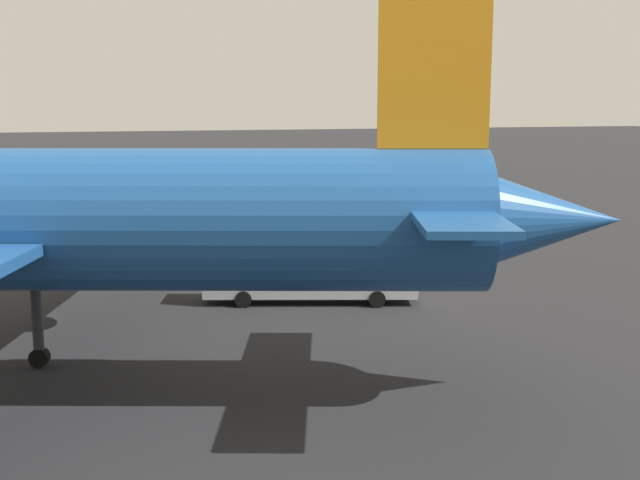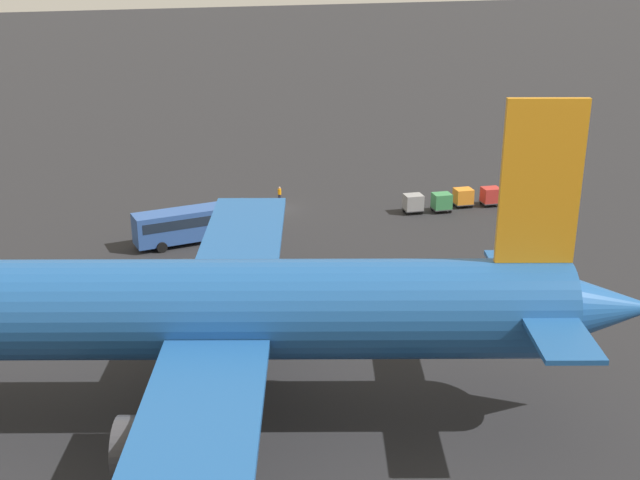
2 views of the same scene
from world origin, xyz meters
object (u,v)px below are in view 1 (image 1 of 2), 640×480
Objects in this scene: worker_person at (202,222)px; cargo_cart_green at (388,225)px; shuttle_bus_near at (80,232)px; cargo_cart_white at (476,220)px; shuttle_bus_far at (310,272)px; cargo_cart_grey at (354,226)px; cargo_cart_red at (447,222)px; baggage_tug at (512,220)px; cargo_cart_orange at (415,222)px.

worker_person is 0.80× the size of cargo_cart_green.
shuttle_bus_near reaches higher than cargo_cart_white.
shuttle_bus_far reaches higher than cargo_cart_grey.
worker_person is 0.80× the size of cargo_cart_red.
cargo_cart_grey is at bearing -2.69° from cargo_cart_white.
cargo_cart_orange is at bearing -5.87° from baggage_tug.
cargo_cart_white is at bearing 3.74° from baggage_tug.
cargo_cart_orange is (3.06, -0.64, 0.00)m from cargo_cart_red.
cargo_cart_red is 1.00× the size of cargo_cart_grey.
cargo_cart_green is at bearing 14.54° from cargo_cart_orange.
cargo_cart_white is 6.15m from cargo_cart_orange.
shuttle_bus_far reaches higher than baggage_tug.
shuttle_bus_near is at bearing 0.77° from cargo_cart_red.
cargo_cart_green is (3.06, 0.79, 0.00)m from cargo_cart_orange.
baggage_tug is at bearing -174.64° from cargo_cart_red.
cargo_cart_red is 3.12m from cargo_cart_orange.
cargo_cart_green is (13.53, 0.85, 0.25)m from baggage_tug.
shuttle_bus_far is at bearing 55.39° from cargo_cart_green.
cargo_cart_red is at bearing 168.15° from cargo_cart_orange.
shuttle_bus_near reaches higher than cargo_cart_grey.
cargo_cart_white is (-36.12, -0.38, -0.82)m from shuttle_bus_near.
cargo_cart_orange is 1.00× the size of cargo_cart_green.
cargo_cart_green and cargo_cart_grey have the same top height.
baggage_tug reaches higher than cargo_cart_grey.
cargo_cart_white reaches higher than worker_person.
shuttle_bus_far is 34.99m from baggage_tug.
cargo_cart_grey is at bearing 176.14° from shuttle_bus_near.
baggage_tug is at bearing -170.09° from cargo_cart_white.
baggage_tug is 1.17× the size of cargo_cart_white.
cargo_cart_white is at bearing -119.97° from shuttle_bus_far.
cargo_cart_green reaches higher than worker_person.
worker_person is 0.80× the size of cargo_cart_orange.
shuttle_bus_near is 0.87× the size of shuttle_bus_far.
cargo_cart_red is (-33.07, -0.44, -0.82)m from shuttle_bus_near.
shuttle_bus_near is 36.13m from cargo_cart_white.
cargo_cart_green is at bearing 167.82° from cargo_cart_grey.
cargo_cart_red is (-21.42, 9.25, 0.32)m from worker_person.
cargo_cart_red is at bearing -0.81° from baggage_tug.
baggage_tug reaches higher than worker_person.
shuttle_bus_near reaches higher than shuttle_bus_far.
worker_person is 0.80× the size of cargo_cart_grey.
shuttle_bus_near reaches higher than baggage_tug.
cargo_cart_green is at bearing 174.49° from shuttle_bus_near.
shuttle_bus_near is at bearing 2.07° from cargo_cart_orange.
worker_person is 0.80× the size of cargo_cart_white.
baggage_tug is 13.56m from cargo_cart_green.
cargo_cart_orange is 3.16m from cargo_cart_green.
cargo_cart_white and cargo_cart_orange have the same top height.
cargo_cart_grey is (12.22, -0.57, 0.00)m from cargo_cart_white.
cargo_cart_orange is at bearing -6.61° from cargo_cart_white.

